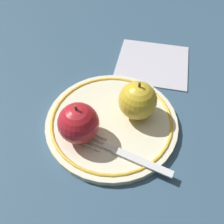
# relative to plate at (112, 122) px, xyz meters

# --- Properties ---
(ground_plane) EXTENTS (2.00, 2.00, 0.00)m
(ground_plane) POSITION_rel_plate_xyz_m (-0.01, -0.00, -0.01)
(ground_plane) COLOR #335168
(plate) EXTENTS (0.23, 0.23, 0.02)m
(plate) POSITION_rel_plate_xyz_m (0.00, 0.00, 0.00)
(plate) COLOR beige
(plate) RESTS_ON ground_plane
(apple_red_whole) EXTENTS (0.07, 0.07, 0.07)m
(apple_red_whole) POSITION_rel_plate_xyz_m (-0.04, 0.03, 0.04)
(apple_red_whole) COLOR gold
(apple_red_whole) RESTS_ON plate
(apple_second_whole) EXTENTS (0.07, 0.07, 0.07)m
(apple_second_whole) POSITION_rel_plate_xyz_m (0.06, -0.03, 0.04)
(apple_second_whole) COLOR red
(apple_second_whole) RESTS_ON plate
(fork) EXTENTS (0.04, 0.18, 0.00)m
(fork) POSITION_rel_plate_xyz_m (0.05, 0.05, 0.01)
(fork) COLOR silver
(fork) RESTS_ON plate
(napkin_folded) EXTENTS (0.19, 0.20, 0.01)m
(napkin_folded) POSITION_rel_plate_xyz_m (-0.19, -0.01, -0.00)
(napkin_folded) COLOR silver
(napkin_folded) RESTS_ON ground_plane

